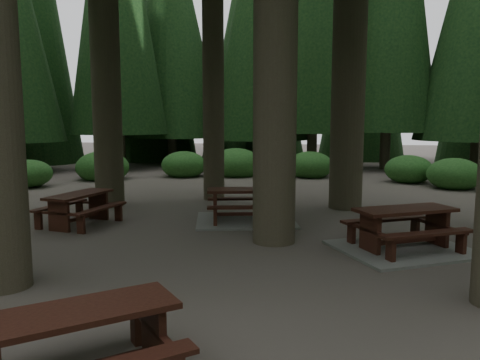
% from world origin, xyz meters
% --- Properties ---
extents(ground, '(80.00, 80.00, 0.00)m').
position_xyz_m(ground, '(0.00, 0.00, 0.00)').
color(ground, '#4B443D').
rests_on(ground, ground).
extents(picnic_table_a, '(2.99, 2.82, 0.80)m').
position_xyz_m(picnic_table_a, '(3.24, -0.03, 0.27)').
color(picnic_table_a, gray).
rests_on(picnic_table_a, ground).
extents(picnic_table_b, '(1.67, 1.93, 0.74)m').
position_xyz_m(picnic_table_b, '(-3.75, 0.96, 0.49)').
color(picnic_table_b, black).
rests_on(picnic_table_b, ground).
extents(picnic_table_c, '(2.68, 2.38, 0.79)m').
position_xyz_m(picnic_table_c, '(-0.05, 1.99, 0.27)').
color(picnic_table_c, gray).
rests_on(picnic_table_c, ground).
extents(picnic_table_e, '(2.18, 2.14, 0.74)m').
position_xyz_m(picnic_table_e, '(-0.42, -5.20, 0.49)').
color(picnic_table_e, black).
rests_on(picnic_table_e, ground).
extents(shrub_ring, '(23.86, 24.64, 1.49)m').
position_xyz_m(shrub_ring, '(0.70, 0.75, 0.40)').
color(shrub_ring, '#21551D').
rests_on(shrub_ring, ground).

